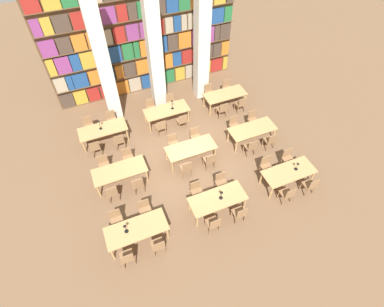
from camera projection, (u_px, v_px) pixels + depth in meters
name	position (u px, v px, depth m)	size (l,w,h in m)	color
ground_plane	(190.00, 159.00, 12.64)	(40.00, 40.00, 0.00)	brown
bookshelf_bank	(144.00, 39.00, 13.97)	(9.15, 0.35, 5.50)	brown
pillar_left	(102.00, 61.00, 12.17)	(0.58, 0.58, 6.00)	silver
pillar_center	(154.00, 50.00, 12.73)	(0.58, 0.58, 6.00)	silver
pillar_right	(202.00, 40.00, 13.30)	(0.58, 0.58, 6.00)	silver
reading_table_0	(137.00, 230.00, 9.82)	(2.04, 0.88, 0.72)	tan
chair_0	(127.00, 258.00, 9.36)	(0.42, 0.40, 0.89)	olive
chair_1	(116.00, 219.00, 10.24)	(0.42, 0.40, 0.89)	olive
chair_2	(158.00, 246.00, 9.62)	(0.42, 0.40, 0.89)	olive
chair_3	(145.00, 209.00, 10.50)	(0.42, 0.40, 0.89)	olive
desk_lamp_0	(125.00, 227.00, 9.48)	(0.14, 0.14, 0.42)	black
reading_table_1	(218.00, 199.00, 10.58)	(2.04, 0.88, 0.72)	tan
chair_4	(213.00, 224.00, 10.13)	(0.42, 0.40, 0.89)	olive
chair_5	(197.00, 191.00, 11.01)	(0.42, 0.40, 0.89)	olive
chair_6	(240.00, 213.00, 10.39)	(0.42, 0.40, 0.89)	olive
chair_7	(221.00, 182.00, 11.27)	(0.42, 0.40, 0.89)	olive
desk_lamp_1	(221.00, 194.00, 10.33)	(0.14, 0.14, 0.41)	black
reading_table_2	(289.00, 173.00, 11.36)	(2.04, 0.88, 0.72)	tan
chair_8	(287.00, 194.00, 10.92)	(0.42, 0.40, 0.89)	olive
chair_9	(266.00, 166.00, 11.79)	(0.42, 0.40, 0.89)	olive
chair_10	(310.00, 185.00, 11.17)	(0.42, 0.40, 0.89)	olive
chair_11	(288.00, 158.00, 12.05)	(0.42, 0.40, 0.89)	olive
desk_lamp_2	(298.00, 165.00, 11.19)	(0.14, 0.14, 0.39)	black
reading_table_3	(120.00, 171.00, 11.40)	(2.04, 0.88, 0.72)	tan
chair_12	(112.00, 193.00, 10.96)	(0.42, 0.40, 0.89)	olive
chair_13	(104.00, 164.00, 11.83)	(0.42, 0.40, 0.89)	olive
chair_14	(138.00, 184.00, 11.21)	(0.42, 0.40, 0.89)	olive
chair_15	(128.00, 157.00, 12.08)	(0.42, 0.40, 0.89)	olive
reading_table_4	(191.00, 149.00, 12.17)	(2.04, 0.88, 0.72)	tan
chair_16	(186.00, 168.00, 11.72)	(0.42, 0.40, 0.89)	olive
chair_17	(173.00, 143.00, 12.60)	(0.42, 0.40, 0.89)	olive
chair_18	(210.00, 160.00, 11.98)	(0.42, 0.40, 0.89)	olive
chair_19	(196.00, 136.00, 12.86)	(0.42, 0.40, 0.89)	olive
reading_table_5	(252.00, 130.00, 12.89)	(2.04, 0.88, 0.72)	tan
chair_20	(251.00, 147.00, 12.45)	(0.42, 0.40, 0.89)	olive
chair_21	(234.00, 125.00, 13.33)	(0.42, 0.40, 0.89)	olive
chair_22	(270.00, 140.00, 12.70)	(0.42, 0.40, 0.89)	olive
chair_23	(253.00, 119.00, 13.57)	(0.42, 0.40, 0.89)	olive
reading_table_6	(103.00, 130.00, 12.88)	(2.04, 0.88, 0.72)	tan
chair_24	(95.00, 147.00, 12.43)	(0.42, 0.40, 0.89)	olive
chair_25	(89.00, 125.00, 13.30)	(0.42, 0.40, 0.89)	olive
chair_26	(119.00, 141.00, 12.69)	(0.42, 0.40, 0.89)	olive
chair_27	(112.00, 119.00, 13.56)	(0.42, 0.40, 0.89)	olive
desk_lamp_3	(99.00, 123.00, 12.58)	(0.14, 0.14, 0.49)	black
reading_table_7	(167.00, 111.00, 13.70)	(2.04, 0.88, 0.72)	tan
chair_28	(161.00, 127.00, 13.24)	(0.42, 0.40, 0.89)	olive
chair_29	(151.00, 107.00, 14.12)	(0.42, 0.40, 0.89)	olive
chair_30	(182.00, 121.00, 13.50)	(0.42, 0.40, 0.89)	olive
chair_31	(171.00, 102.00, 14.38)	(0.42, 0.40, 0.89)	olive
desk_lamp_4	(172.00, 103.00, 13.45)	(0.14, 0.14, 0.50)	black
reading_table_8	(225.00, 95.00, 14.46)	(2.04, 0.88, 0.72)	tan
chair_32	(222.00, 109.00, 14.02)	(0.42, 0.40, 0.89)	olive
chair_33	(209.00, 92.00, 14.89)	(0.42, 0.40, 0.89)	olive
chair_34	(241.00, 104.00, 14.27)	(0.42, 0.40, 0.89)	olive
chair_35	(227.00, 87.00, 15.15)	(0.42, 0.40, 0.89)	olive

